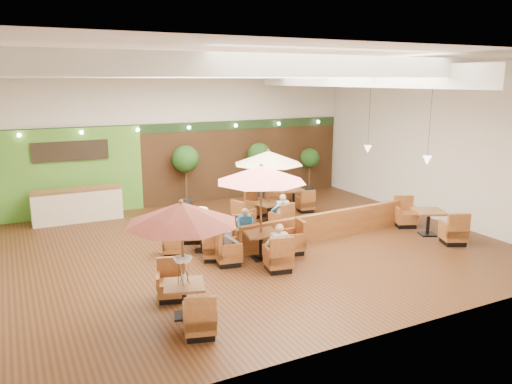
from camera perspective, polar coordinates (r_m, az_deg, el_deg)
room at (r=15.61m, az=-1.36°, el=8.15°), size 14.04×14.00×5.52m
service_counter at (r=18.56m, az=-19.74°, el=-1.40°), size 3.00×0.75×1.18m
booth_divider at (r=15.74m, az=8.10°, el=-3.81°), size 6.17×0.62×0.85m
table_0 at (r=10.23m, az=-8.47°, el=-4.21°), size 2.34×2.61×2.54m
table_1 at (r=13.47m, az=0.58°, el=-0.33°), size 2.72×2.72×2.69m
table_2 at (r=16.91m, az=1.24°, el=2.47°), size 2.53×2.67×2.58m
table_3 at (r=14.60m, az=-6.20°, el=-5.15°), size 2.47×2.47×1.47m
table_4 at (r=16.90m, az=19.08°, el=-3.38°), size 1.20×2.92×1.02m
table_5 at (r=19.45m, az=3.66°, el=-0.82°), size 1.65×2.40×0.87m
topiary_0 at (r=19.39m, az=-8.05°, el=3.49°), size 1.04×1.04×2.42m
topiary_1 at (r=20.62m, az=0.36°, el=3.99°), size 1.01×1.01×2.34m
topiary_2 at (r=21.89m, az=6.16°, el=3.69°), size 0.85×0.85×1.96m
diner_0 at (r=12.93m, az=2.59°, el=-5.81°), size 0.43×0.37×0.83m
diner_1 at (r=14.61m, az=-1.21°, el=-3.71°), size 0.40×0.35×0.75m
diner_2 at (r=13.36m, az=-3.21°, el=-5.35°), size 0.33×0.39×0.74m
diner_3 at (r=16.38m, az=2.96°, el=-1.88°), size 0.42×0.37×0.77m
diner_4 at (r=16.38m, az=2.96°, el=-1.88°), size 0.41×0.35×0.78m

